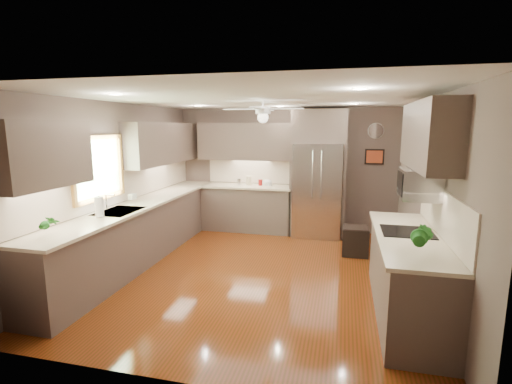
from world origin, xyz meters
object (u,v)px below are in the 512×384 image
at_px(canister_d, 260,183).
at_px(bowl, 267,185).
at_px(potted_plant_right, 423,237).
at_px(paper_towel, 99,207).
at_px(canister_b, 239,182).
at_px(canister_c, 249,181).
at_px(soap_bottle, 133,196).
at_px(potted_plant_left, 47,223).
at_px(microwave, 419,184).
at_px(refrigerator, 318,176).
at_px(stool, 355,241).

bearing_deg(canister_d, bowl, -11.98).
height_order(potted_plant_right, bowl, potted_plant_right).
relative_size(potted_plant_right, paper_towel, 1.27).
bearing_deg(canister_d, canister_b, -173.42).
height_order(canister_c, potted_plant_right, potted_plant_right).
bearing_deg(soap_bottle, potted_plant_left, -86.01).
bearing_deg(canister_c, potted_plant_left, -106.87).
bearing_deg(potted_plant_right, soap_bottle, 157.89).
distance_m(soap_bottle, microwave, 4.19).
height_order(canister_b, soap_bottle, soap_bottle).
bearing_deg(paper_towel, potted_plant_left, -89.08).
height_order(microwave, paper_towel, microwave).
relative_size(canister_b, refrigerator, 0.05).
relative_size(potted_plant_left, potted_plant_right, 0.84).
height_order(soap_bottle, potted_plant_left, potted_plant_left).
bearing_deg(refrigerator, canister_b, 178.80).
relative_size(canister_b, microwave, 0.23).
bearing_deg(potted_plant_right, paper_towel, 171.03).
relative_size(canister_d, soap_bottle, 0.69).
distance_m(canister_b, paper_towel, 3.25).
xyz_separation_m(canister_c, microwave, (2.75, -2.80, 0.45)).
height_order(canister_d, microwave, microwave).
bearing_deg(canister_b, microwave, -43.02).
bearing_deg(stool, soap_bottle, -163.92).
bearing_deg(soap_bottle, potted_plant_right, -22.11).
bearing_deg(stool, potted_plant_left, -138.87).
xyz_separation_m(canister_b, soap_bottle, (-1.17, -2.06, 0.02)).
relative_size(canister_d, microwave, 0.23).
xyz_separation_m(canister_d, refrigerator, (1.17, -0.08, 0.19)).
xyz_separation_m(canister_d, potted_plant_right, (2.39, -3.74, 0.12)).
bearing_deg(refrigerator, paper_towel, -131.24).
height_order(stool, paper_towel, paper_towel).
bearing_deg(canister_b, refrigerator, -1.20).
height_order(potted_plant_right, microwave, microwave).
bearing_deg(canister_d, refrigerator, -4.13).
height_order(canister_d, potted_plant_left, potted_plant_left).
relative_size(canister_d, refrigerator, 0.05).
bearing_deg(paper_towel, canister_c, 68.37).
distance_m(soap_bottle, stool, 3.73).
height_order(potted_plant_left, stool, potted_plant_left).
relative_size(bowl, stool, 0.42).
relative_size(canister_c, refrigerator, 0.08).
distance_m(microwave, stool, 2.18).
xyz_separation_m(canister_d, potted_plant_left, (-1.48, -4.04, 0.09)).
xyz_separation_m(canister_c, soap_bottle, (-1.36, -2.12, 0.00)).
relative_size(bowl, paper_towel, 0.72).
height_order(canister_c, refrigerator, refrigerator).
distance_m(bowl, refrigerator, 1.05).
relative_size(soap_bottle, stool, 0.38).
height_order(canister_c, stool, canister_c).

